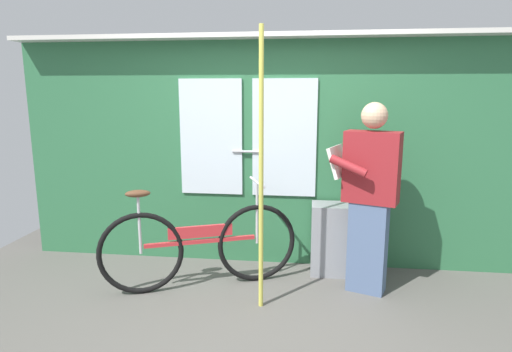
{
  "coord_description": "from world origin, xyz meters",
  "views": [
    {
      "loc": [
        0.38,
        -2.8,
        1.67
      ],
      "look_at": [
        -0.07,
        0.84,
        0.95
      ],
      "focal_mm": 30.18,
      "sensor_mm": 36.0,
      "label": 1
    }
  ],
  "objects_px": {
    "passenger_reading_newspaper": "(369,195)",
    "trash_bin_by_wall": "(329,239)",
    "handrail_pole": "(261,174)",
    "bicycle_near_door": "(200,245)"
  },
  "relations": [
    {
      "from": "passenger_reading_newspaper",
      "to": "trash_bin_by_wall",
      "type": "bearing_deg",
      "value": -28.38
    },
    {
      "from": "trash_bin_by_wall",
      "to": "handrail_pole",
      "type": "xyz_separation_m",
      "value": [
        -0.56,
        -0.72,
        0.74
      ]
    },
    {
      "from": "bicycle_near_door",
      "to": "passenger_reading_newspaper",
      "type": "bearing_deg",
      "value": -17.14
    },
    {
      "from": "handrail_pole",
      "to": "bicycle_near_door",
      "type": "bearing_deg",
      "value": 153.73
    },
    {
      "from": "bicycle_near_door",
      "to": "passenger_reading_newspaper",
      "type": "height_order",
      "value": "passenger_reading_newspaper"
    },
    {
      "from": "passenger_reading_newspaper",
      "to": "handrail_pole",
      "type": "relative_size",
      "value": 0.74
    },
    {
      "from": "bicycle_near_door",
      "to": "passenger_reading_newspaper",
      "type": "relative_size",
      "value": 1.0
    },
    {
      "from": "trash_bin_by_wall",
      "to": "handrail_pole",
      "type": "height_order",
      "value": "handrail_pole"
    },
    {
      "from": "bicycle_near_door",
      "to": "handrail_pole",
      "type": "height_order",
      "value": "handrail_pole"
    },
    {
      "from": "bicycle_near_door",
      "to": "handrail_pole",
      "type": "distance_m",
      "value": 0.93
    }
  ]
}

